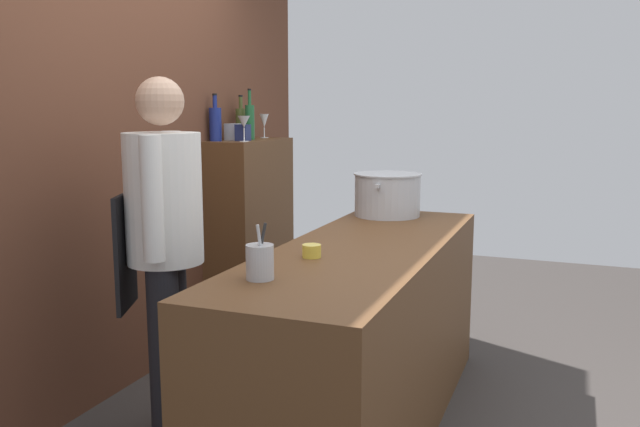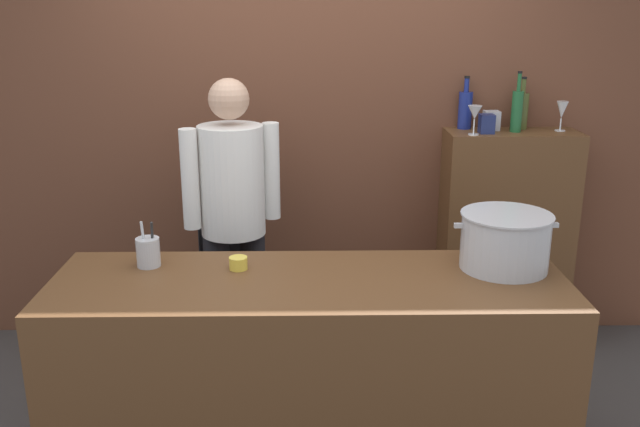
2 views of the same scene
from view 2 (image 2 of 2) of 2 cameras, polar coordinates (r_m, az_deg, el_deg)
The scene contains 14 objects.
brick_back_panel at distance 4.12m, azimuth -0.93°, elevation 9.86°, with size 4.40×0.10×3.00m, color brown.
prep_counter at distance 3.11m, azimuth -0.80°, elevation -13.17°, with size 2.19×0.70×0.90m, color brown.
bar_cabinet at distance 4.28m, azimuth 15.13°, elevation -2.10°, with size 0.76×0.32×1.31m, color brown.
chef at distance 3.66m, azimuth -7.21°, elevation 0.25°, with size 0.49×0.40×1.66m.
stockpot_large at distance 3.10m, azimuth 15.18°, elevation -2.22°, with size 0.45×0.40×0.25m.
utensil_crock at distance 3.12m, azimuth -14.03°, elevation -3.11°, with size 0.10×0.10×0.21m.
butter_jar at distance 3.03m, azimuth -6.74°, elevation -4.11°, with size 0.08×0.08×0.06m, color yellow.
wine_bottle_olive at distance 4.20m, azimuth 16.45°, elevation 8.28°, with size 0.07×0.07×0.30m.
wine_bottle_cobalt at distance 4.13m, azimuth 12.01°, elevation 8.49°, with size 0.08×0.08×0.30m.
wine_bottle_green at distance 4.09m, azimuth 16.09°, elevation 8.27°, with size 0.06×0.06×0.34m.
wine_glass_wide at distance 4.20m, azimuth 19.50°, elevation 8.04°, with size 0.07×0.07×0.17m.
wine_glass_short at distance 3.93m, azimuth 12.78°, elevation 8.11°, with size 0.08×0.08×0.16m.
spice_tin_navy at distance 4.02m, azimuth 13.72°, elevation 7.25°, with size 0.08×0.08×0.11m, color navy.
spice_tin_silver at distance 4.13m, azimuth 14.09°, elevation 7.51°, with size 0.09×0.09×0.11m, color #B2B2B7.
Camera 2 is at (-0.00, -2.69, 2.02)m, focal length 38.52 mm.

